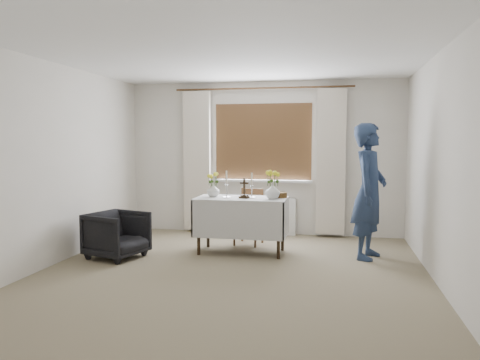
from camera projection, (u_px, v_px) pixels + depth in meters
name	position (u px, v px, depth m)	size (l,w,h in m)	color
ground	(230.00, 275.00, 5.36)	(5.00, 5.00, 0.00)	gray
altar_table	(241.00, 225.00, 6.41)	(1.24, 0.64, 0.76)	silver
wooden_chair	(249.00, 217.00, 6.93)	(0.38, 0.38, 0.83)	brown
armchair	(117.00, 235.00, 6.14)	(0.65, 0.67, 0.61)	black
person	(369.00, 191.00, 6.08)	(0.65, 0.42, 1.77)	navy
radiator	(262.00, 216.00, 7.70)	(1.10, 0.10, 0.60)	silver
wooden_cross	(244.00, 188.00, 6.32)	(0.13, 0.09, 0.27)	black
candlestick_left	(227.00, 184.00, 6.37)	(0.11, 0.11, 0.37)	silver
candlestick_right	(252.00, 185.00, 6.35)	(0.10, 0.10, 0.34)	silver
flower_vase_left	(213.00, 190.00, 6.48)	(0.18, 0.18, 0.18)	silver
flower_vase_right	(273.00, 191.00, 6.24)	(0.20, 0.20, 0.20)	silver
wicker_basket	(280.00, 195.00, 6.40)	(0.19, 0.19, 0.07)	brown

